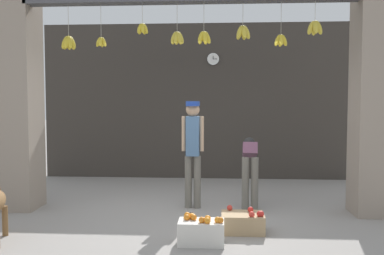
# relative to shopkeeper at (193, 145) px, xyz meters

# --- Properties ---
(ground_plane) EXTENTS (60.00, 60.00, 0.00)m
(ground_plane) POSITION_rel_shopkeeper_xyz_m (-0.01, -0.49, -0.98)
(ground_plane) COLOR gray
(shop_back_wall) EXTENTS (6.74, 0.12, 3.30)m
(shop_back_wall) POSITION_rel_shopkeeper_xyz_m (-0.01, 2.61, 0.67)
(shop_back_wall) COLOR #38332D
(shop_back_wall) RESTS_ON ground_plane
(shop_pillar_left) EXTENTS (0.70, 0.60, 3.30)m
(shop_pillar_left) POSITION_rel_shopkeeper_xyz_m (-2.73, -0.19, 0.67)
(shop_pillar_left) COLOR gray
(shop_pillar_left) RESTS_ON ground_plane
(shop_pillar_right) EXTENTS (0.70, 0.60, 3.30)m
(shop_pillar_right) POSITION_rel_shopkeeper_xyz_m (2.71, -0.19, 0.67)
(shop_pillar_right) COLOR gray
(shop_pillar_right) RESTS_ON ground_plane
(shopkeeper) EXTENTS (0.34, 0.27, 1.65)m
(shopkeeper) POSITION_rel_shopkeeper_xyz_m (0.00, 0.00, 0.00)
(shopkeeper) COLOR #6B665B
(shopkeeper) RESTS_ON ground_plane
(worker_stooping) EXTENTS (0.26, 0.81, 1.06)m
(worker_stooping) POSITION_rel_shopkeeper_xyz_m (0.89, 0.15, -0.27)
(worker_stooping) COLOR #6B665B
(worker_stooping) RESTS_ON ground_plane
(fruit_crate_oranges) EXTENTS (0.53, 0.32, 0.34)m
(fruit_crate_oranges) POSITION_rel_shopkeeper_xyz_m (0.21, -1.68, -0.83)
(fruit_crate_oranges) COLOR silver
(fruit_crate_oranges) RESTS_ON ground_plane
(fruit_crate_apples) EXTENTS (0.54, 0.40, 0.30)m
(fruit_crate_apples) POSITION_rel_shopkeeper_xyz_m (0.71, -1.18, -0.85)
(fruit_crate_apples) COLOR tan
(fruit_crate_apples) RESTS_ON ground_plane
(water_bottle) EXTENTS (0.08, 0.08, 0.25)m
(water_bottle) POSITION_rel_shopkeeper_xyz_m (0.06, -1.20, -0.86)
(water_bottle) COLOR silver
(water_bottle) RESTS_ON ground_plane
(wall_clock) EXTENTS (0.27, 0.03, 0.27)m
(wall_clock) POSITION_rel_shopkeeper_xyz_m (0.27, 2.54, 1.57)
(wall_clock) COLOR black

